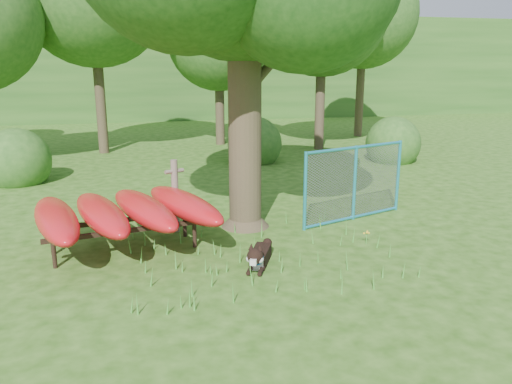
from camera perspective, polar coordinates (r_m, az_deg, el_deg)
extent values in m
plane|color=#224C0F|center=(7.85, 0.60, -9.31)|extent=(80.00, 80.00, 0.00)
cylinder|color=#382E1E|center=(9.58, -1.30, 10.37)|extent=(0.80, 0.80, 4.97)
cone|color=#382E1E|center=(9.99, -1.23, -2.54)|extent=(1.20, 1.20, 0.50)
cylinder|color=#382E1E|center=(9.87, 1.78, 14.53)|extent=(1.22, 1.00, 1.06)
cylinder|color=#382E1E|center=(9.51, -4.68, 16.90)|extent=(1.18, 0.40, 1.02)
cylinder|color=brown|center=(9.68, -9.21, -0.46)|extent=(0.17, 0.17, 1.41)
cylinder|color=brown|center=(9.57, -9.32, 2.37)|extent=(0.38, 0.22, 0.08)
cylinder|color=black|center=(8.59, -22.07, -6.67)|extent=(0.08, 0.08, 0.45)
cylinder|color=black|center=(8.92, -7.03, -4.91)|extent=(0.08, 0.08, 0.45)
cylinder|color=black|center=(9.18, -22.25, -5.35)|extent=(0.08, 0.08, 0.45)
cylinder|color=black|center=(9.49, -8.15, -3.76)|extent=(0.08, 0.08, 0.45)
cube|color=black|center=(8.61, -14.50, -4.31)|extent=(2.64, 0.57, 0.07)
cube|color=black|center=(9.20, -15.17, -3.15)|extent=(2.64, 0.57, 0.07)
ellipsoid|color=red|center=(8.74, -21.88, -2.90)|extent=(1.28, 2.75, 0.43)
ellipsoid|color=red|center=(8.78, -17.24, -2.42)|extent=(1.37, 2.74, 0.43)
ellipsoid|color=red|center=(8.89, -12.68, -1.93)|extent=(1.45, 2.74, 0.43)
ellipsoid|color=red|center=(9.04, -8.25, -1.44)|extent=(1.53, 2.73, 0.43)
cube|color=black|center=(8.22, 0.53, -7.30)|extent=(0.51, 0.73, 0.23)
cube|color=silver|center=(7.96, 0.14, -8.13)|extent=(0.25, 0.21, 0.22)
sphere|color=black|center=(7.73, -0.11, -7.35)|extent=(0.25, 0.25, 0.25)
cube|color=silver|center=(7.63, -0.28, -7.94)|extent=(0.15, 0.17, 0.09)
sphere|color=silver|center=(7.74, -0.71, -7.63)|extent=(0.12, 0.12, 0.12)
sphere|color=silver|center=(7.71, 0.44, -7.71)|extent=(0.12, 0.12, 0.12)
cone|color=black|center=(7.73, -0.55, -6.26)|extent=(0.13, 0.14, 0.12)
cone|color=black|center=(7.70, 0.45, -6.33)|extent=(0.11, 0.12, 0.12)
cylinder|color=black|center=(7.86, -0.70, -8.88)|extent=(0.18, 0.30, 0.07)
cylinder|color=black|center=(7.83, 0.58, -8.98)|extent=(0.18, 0.30, 0.07)
sphere|color=black|center=(8.52, 1.31, -5.81)|extent=(0.16, 0.16, 0.16)
torus|color=blue|center=(7.82, 0.00, -7.54)|extent=(0.25, 0.17, 0.25)
cylinder|color=#289ABE|center=(9.64, 5.63, 0.05)|extent=(0.09, 0.09, 1.56)
cylinder|color=#289ABE|center=(10.48, 11.21, 1.00)|extent=(0.09, 0.09, 1.56)
cylinder|color=#289ABE|center=(11.41, 15.92, 1.80)|extent=(0.09, 0.09, 1.56)
cylinder|color=#289ABE|center=(10.34, 11.41, 5.02)|extent=(2.47, 0.93, 0.06)
cylinder|color=#289ABE|center=(10.67, 11.02, -2.85)|extent=(2.47, 0.93, 0.06)
plane|color=gray|center=(10.48, 11.21, 1.00)|extent=(2.45, 0.87, 2.60)
cylinder|color=#489831|center=(9.25, 12.50, -5.21)|extent=(0.02, 0.02, 0.21)
sphere|color=yellow|center=(9.22, 12.53, -4.58)|extent=(0.04, 0.04, 0.04)
sphere|color=yellow|center=(9.26, 12.60, -4.43)|extent=(0.04, 0.04, 0.04)
sphere|color=yellow|center=(9.22, 12.25, -4.64)|extent=(0.04, 0.04, 0.04)
sphere|color=yellow|center=(9.22, 12.77, -4.60)|extent=(0.04, 0.04, 0.04)
sphere|color=yellow|center=(9.19, 12.56, -4.58)|extent=(0.04, 0.04, 0.04)
cylinder|color=#382E1E|center=(19.03, -17.52, 12.12)|extent=(0.36, 0.36, 5.25)
cylinder|color=#382E1E|center=(20.28, -4.18, 10.85)|extent=(0.36, 0.36, 3.85)
sphere|color=#27551B|center=(20.26, -4.30, 17.07)|extent=(4.00, 4.00, 4.00)
cylinder|color=#382E1E|center=(19.22, 7.38, 11.94)|extent=(0.36, 0.36, 4.76)
sphere|color=#27551B|center=(19.30, 7.65, 20.03)|extent=(4.80, 4.80, 4.80)
cylinder|color=#382E1E|center=(23.14, 11.85, 12.32)|extent=(0.36, 0.36, 4.90)
sphere|color=#27551B|center=(23.22, 12.22, 19.23)|extent=(4.60, 4.60, 4.60)
sphere|color=#27551B|center=(15.17, -25.41, 0.96)|extent=(1.80, 1.80, 1.80)
sphere|color=#27551B|center=(17.38, 15.25, 3.40)|extent=(1.80, 1.80, 1.80)
sphere|color=#27551B|center=(16.71, -0.15, 3.48)|extent=(1.80, 1.80, 1.80)
cube|color=#27551B|center=(35.02, -10.79, 13.86)|extent=(80.00, 12.00, 6.00)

